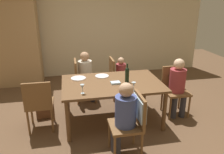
# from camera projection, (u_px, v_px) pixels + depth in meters

# --- Properties ---
(ground_plane) EXTENTS (10.00, 10.00, 0.00)m
(ground_plane) POSITION_uv_depth(u_px,v_px,m) (112.00, 120.00, 4.18)
(ground_plane) COLOR brown
(rear_room_partition) EXTENTS (6.40, 0.12, 2.70)m
(rear_room_partition) POSITION_uv_depth(u_px,v_px,m) (92.00, 27.00, 6.27)
(rear_room_partition) COLOR beige
(rear_room_partition) RESTS_ON ground_plane
(armoire_cabinet) EXTENTS (1.18, 0.62, 2.18)m
(armoire_cabinet) POSITION_uv_depth(u_px,v_px,m) (16.00, 42.00, 5.58)
(armoire_cabinet) COLOR tan
(armoire_cabinet) RESTS_ON ground_plane
(dining_table) EXTENTS (1.73, 1.14, 0.76)m
(dining_table) POSITION_uv_depth(u_px,v_px,m) (112.00, 86.00, 3.95)
(dining_table) COLOR brown
(dining_table) RESTS_ON ground_plane
(chair_right_end) EXTENTS (0.44, 0.44, 0.92)m
(chair_right_end) POSITION_uv_depth(u_px,v_px,m) (174.00, 87.00, 4.31)
(chair_right_end) COLOR brown
(chair_right_end) RESTS_ON ground_plane
(chair_near) EXTENTS (0.46, 0.44, 0.92)m
(chair_near) POSITION_uv_depth(u_px,v_px,m) (134.00, 117.00, 3.13)
(chair_near) COLOR brown
(chair_near) RESTS_ON ground_plane
(chair_far_left) EXTENTS (0.44, 0.44, 0.92)m
(chair_far_left) POSITION_uv_depth(u_px,v_px,m) (81.00, 78.00, 4.79)
(chair_far_left) COLOR brown
(chair_far_left) RESTS_ON ground_plane
(chair_far_right) EXTENTS (0.44, 0.44, 0.92)m
(chair_far_right) POSITION_uv_depth(u_px,v_px,m) (117.00, 75.00, 4.93)
(chair_far_right) COLOR brown
(chair_far_right) RESTS_ON ground_plane
(chair_left_end) EXTENTS (0.44, 0.44, 0.92)m
(chair_left_end) POSITION_uv_depth(u_px,v_px,m) (39.00, 102.00, 3.69)
(chair_left_end) COLOR brown
(chair_left_end) RESTS_ON ground_plane
(person_woman_host) EXTENTS (0.30, 0.34, 1.11)m
(person_woman_host) POSITION_uv_depth(u_px,v_px,m) (178.00, 83.00, 4.17)
(person_woman_host) COLOR #33333D
(person_woman_host) RESTS_ON ground_plane
(person_man_bearded) EXTENTS (0.34, 0.30, 1.11)m
(person_man_bearded) POSITION_uv_depth(u_px,v_px,m) (124.00, 115.00, 3.09)
(person_man_bearded) COLOR #33333D
(person_man_bearded) RESTS_ON ground_plane
(person_man_guest) EXTENTS (0.33, 0.29, 1.09)m
(person_man_guest) POSITION_uv_depth(u_px,v_px,m) (87.00, 73.00, 4.77)
(person_man_guest) COLOR #33333D
(person_man_guest) RESTS_ON ground_plane
(person_child_small) EXTENTS (0.25, 0.22, 0.94)m
(person_child_small) POSITION_uv_depth(u_px,v_px,m) (122.00, 74.00, 4.94)
(person_child_small) COLOR #33333D
(person_child_small) RESTS_ON ground_plane
(wine_bottle_tall_green) EXTENTS (0.07, 0.07, 0.33)m
(wine_bottle_tall_green) POSITION_uv_depth(u_px,v_px,m) (127.00, 74.00, 3.90)
(wine_bottle_tall_green) COLOR black
(wine_bottle_tall_green) RESTS_ON dining_table
(wine_glass_near_left) EXTENTS (0.07, 0.07, 0.15)m
(wine_glass_near_left) POSITION_uv_depth(u_px,v_px,m) (134.00, 85.00, 3.54)
(wine_glass_near_left) COLOR silver
(wine_glass_near_left) RESTS_ON dining_table
(wine_glass_centre) EXTENTS (0.07, 0.07, 0.15)m
(wine_glass_centre) POSITION_uv_depth(u_px,v_px,m) (82.00, 87.00, 3.45)
(wine_glass_centre) COLOR silver
(wine_glass_centre) RESTS_ON dining_table
(dinner_plate_host) EXTENTS (0.27, 0.27, 0.01)m
(dinner_plate_host) POSITION_uv_depth(u_px,v_px,m) (78.00, 78.00, 4.10)
(dinner_plate_host) COLOR white
(dinner_plate_host) RESTS_ON dining_table
(dinner_plate_guest_left) EXTENTS (0.26, 0.26, 0.01)m
(dinner_plate_guest_left) POSITION_uv_depth(u_px,v_px,m) (102.00, 76.00, 4.22)
(dinner_plate_guest_left) COLOR white
(dinner_plate_guest_left) RESTS_ON dining_table
(folded_napkin) EXTENTS (0.16, 0.13, 0.03)m
(folded_napkin) POSITION_uv_depth(u_px,v_px,m) (115.00, 83.00, 3.87)
(folded_napkin) COLOR #ADC6D6
(folded_napkin) RESTS_ON dining_table
(handbag) EXTENTS (0.29, 0.16, 0.22)m
(handbag) POSITION_uv_depth(u_px,v_px,m) (44.00, 112.00, 4.24)
(handbag) COLOR brown
(handbag) RESTS_ON ground_plane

